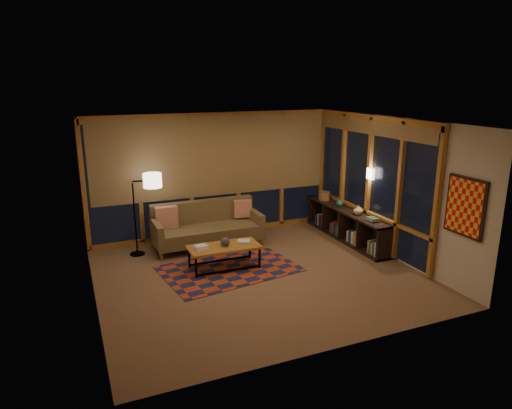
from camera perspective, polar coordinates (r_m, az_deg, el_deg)
name	(u,v)px	position (r m, az deg, el deg)	size (l,w,h in m)	color
floor	(259,275)	(8.22, 0.33, -8.82)	(5.50, 5.00, 0.01)	#946D4E
ceiling	(259,122)	(7.53, 0.36, 10.28)	(5.50, 5.00, 0.01)	silver
walls	(259,202)	(7.76, 0.34, 0.31)	(5.51, 5.01, 2.70)	beige
window_wall_back	(215,175)	(9.98, -5.16, 3.65)	(5.30, 0.16, 2.60)	#B1722D
window_wall_right	(368,182)	(9.59, 13.80, 2.77)	(0.16, 3.70, 2.60)	#B1722D
wall_art	(465,207)	(7.82, 24.66, -0.26)	(0.06, 0.74, 0.94)	red
wall_sconce	(370,174)	(9.39, 14.12, 3.75)	(0.12, 0.18, 0.22)	white
sofa	(208,226)	(9.46, -6.07, -2.67)	(2.20, 0.89, 0.90)	brown
pillow_left	(167,218)	(9.37, -11.11, -1.64)	(0.45, 0.15, 0.45)	#AD2105
pillow_right	(243,211)	(9.83, -1.68, -0.76)	(0.37, 0.12, 0.37)	#AD2105
area_rug	(229,269)	(8.48, -3.37, -8.01)	(2.39, 1.59, 0.01)	#B13C1A
coffee_table	(224,257)	(8.44, -3.99, -6.57)	(1.30, 0.60, 0.43)	#B1722D
book_stack_a	(201,247)	(8.25, -6.89, -5.32)	(0.24, 0.19, 0.07)	white
book_stack_b	(244,241)	(8.51, -1.53, -4.63)	(0.24, 0.19, 0.05)	white
ceramic_pot	(225,241)	(8.35, -3.88, -4.62)	(0.17, 0.17, 0.17)	black
floor_lamp	(135,215)	(9.18, -14.92, -1.29)	(0.54, 0.36, 1.63)	black
bookshelf	(346,225)	(10.05, 11.21, -2.49)	(0.40, 2.68, 0.67)	#34251C
basket	(324,196)	(10.66, 8.53, 1.07)	(0.26, 0.26, 0.19)	brown
teal_bowl	(340,203)	(10.18, 10.41, 0.15)	(0.14, 0.14, 0.14)	#217870
vase	(358,210)	(9.62, 12.65, -0.67)	(0.20, 0.20, 0.20)	tan
shelf_book_stack	(372,219)	(9.27, 14.32, -1.83)	(0.16, 0.22, 0.06)	white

